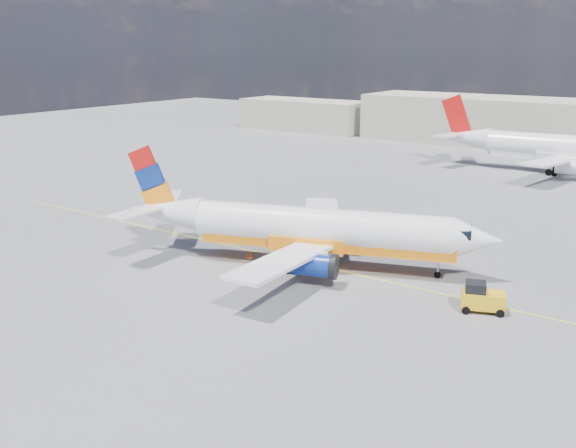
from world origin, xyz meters
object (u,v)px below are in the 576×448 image
Objects in this scene: main_jet at (309,229)px; traffic_cone at (250,254)px; second_jet at (564,149)px; gse_tug at (482,298)px.

main_jet is 51.07× the size of traffic_cone.
main_jet reaches higher than traffic_cone.
second_jet is at bearing 62.67° from main_jet.
second_jet reaches higher than main_jet.
main_jet is at bearing 12.76° from traffic_cone.
second_jet is 53.57m from traffic_cone.
second_jet is 52.37m from gse_tug.
second_jet is 56.74× the size of traffic_cone.
gse_tug is 19.10m from traffic_cone.
gse_tug reaches higher than traffic_cone.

